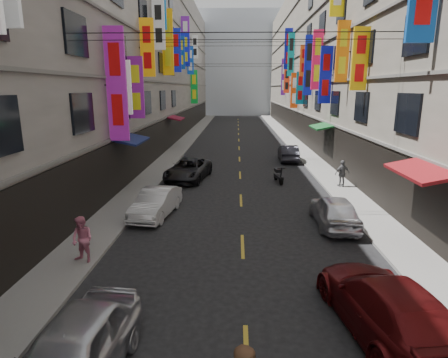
# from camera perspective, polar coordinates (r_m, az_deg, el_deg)

# --- Properties ---
(sidewalk_left) EXTENTS (2.00, 90.00, 0.12)m
(sidewalk_left) POSITION_cam_1_polar(r_m,az_deg,el_deg) (38.11, -6.78, 4.83)
(sidewalk_left) COLOR slate
(sidewalk_left) RESTS_ON ground
(sidewalk_right) EXTENTS (2.00, 90.00, 0.12)m
(sidewalk_right) POSITION_cam_1_polar(r_m,az_deg,el_deg) (38.19, 11.38, 4.67)
(sidewalk_right) COLOR slate
(sidewalk_right) RESTS_ON ground
(building_row_left) EXTENTS (10.14, 90.00, 19.00)m
(building_row_left) POSITION_cam_1_polar(r_m,az_deg,el_deg) (39.20, -16.35, 18.46)
(building_row_left) COLOR gray
(building_row_left) RESTS_ON ground
(building_row_right) EXTENTS (10.14, 90.00, 19.00)m
(building_row_right) POSITION_cam_1_polar(r_m,az_deg,el_deg) (39.36, 21.15, 18.09)
(building_row_right) COLOR gray
(building_row_right) RESTS_ON ground
(haze_block) EXTENTS (18.00, 8.00, 22.00)m
(haze_block) POSITION_cam_1_polar(r_m,az_deg,el_deg) (87.38, 2.20, 17.02)
(haze_block) COLOR silver
(haze_block) RESTS_ON ground
(shop_signage) EXTENTS (14.00, 55.00, 12.43)m
(shop_signage) POSITION_cam_1_polar(r_m,az_deg,el_deg) (29.99, 2.26, 20.07)
(shop_signage) COLOR #0F2EB0
(shop_signage) RESTS_ON ground
(street_awnings) EXTENTS (13.99, 35.20, 0.41)m
(street_awnings) POSITION_cam_1_polar(r_m,az_deg,el_deg) (21.44, -0.76, 6.03)
(street_awnings) COLOR #134A1C
(street_awnings) RESTS_ON ground
(overhead_cables) EXTENTS (14.00, 38.04, 1.24)m
(overhead_cables) POSITION_cam_1_polar(r_m,az_deg,el_deg) (25.40, 2.67, 20.32)
(overhead_cables) COLOR black
(overhead_cables) RESTS_ON ground
(lane_markings) EXTENTS (0.12, 80.20, 0.01)m
(lane_markings) POSITION_cam_1_polar(r_m,az_deg,el_deg) (34.72, 2.34, 3.96)
(lane_markings) COLOR gold
(lane_markings) RESTS_ON ground
(scooter_far_right) EXTENTS (0.59, 1.80, 1.14)m
(scooter_far_right) POSITION_cam_1_polar(r_m,az_deg,el_deg) (23.98, 8.30, 0.50)
(scooter_far_right) COLOR black
(scooter_far_right) RESTS_ON ground
(car_left_near) EXTENTS (2.08, 4.41, 1.46)m
(car_left_near) POSITION_cam_1_polar(r_m,az_deg,el_deg) (8.66, -22.10, -23.64)
(car_left_near) COLOR silver
(car_left_near) RESTS_ON ground
(car_left_mid) EXTENTS (1.93, 4.09, 1.30)m
(car_left_mid) POSITION_cam_1_polar(r_m,az_deg,el_deg) (17.76, -10.33, -3.58)
(car_left_mid) COLOR silver
(car_left_mid) RESTS_ON ground
(car_left_far) EXTENTS (3.01, 5.18, 1.36)m
(car_left_far) POSITION_cam_1_polar(r_m,az_deg,el_deg) (24.54, -5.46, 1.44)
(car_left_far) COLOR black
(car_left_far) RESTS_ON ground
(car_right_near) EXTENTS (2.77, 5.31, 1.47)m
(car_right_near) POSITION_cam_1_polar(r_m,az_deg,el_deg) (10.28, 23.63, -17.37)
(car_right_near) COLOR #5C0F11
(car_right_near) RESTS_ON ground
(car_right_mid) EXTENTS (1.66, 4.03, 1.37)m
(car_right_mid) POSITION_cam_1_polar(r_m,az_deg,el_deg) (16.95, 16.45, -4.64)
(car_right_mid) COLOR silver
(car_right_mid) RESTS_ON ground
(car_right_far) EXTENTS (1.51, 4.08, 1.33)m
(car_right_far) POSITION_cam_1_polar(r_m,az_deg,el_deg) (31.30, 9.75, 3.93)
(car_right_far) COLOR #24232A
(car_right_far) RESTS_ON ground
(pedestrian_lfar) EXTENTS (0.91, 0.77, 1.59)m
(pedestrian_lfar) POSITION_cam_1_polar(r_m,az_deg,el_deg) (13.53, -20.78, -8.63)
(pedestrian_lfar) COLOR #D7728E
(pedestrian_lfar) RESTS_ON sidewalk_left
(pedestrian_rfar) EXTENTS (1.03, 0.76, 1.58)m
(pedestrian_rfar) POSITION_cam_1_polar(r_m,az_deg,el_deg) (23.36, 17.57, 0.82)
(pedestrian_rfar) COLOR #5C5C5E
(pedestrian_rfar) RESTS_ON sidewalk_right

